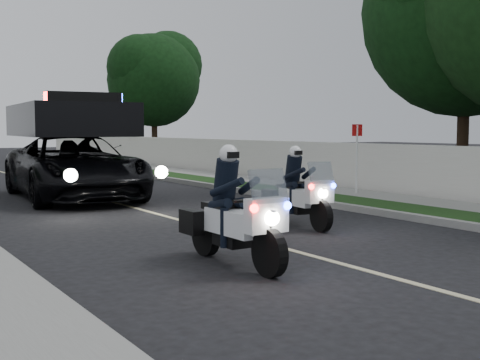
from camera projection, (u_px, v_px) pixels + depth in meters
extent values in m
plane|color=black|center=(463.00, 297.00, 7.17)|extent=(120.00, 120.00, 0.00)
cube|color=gray|center=(262.00, 194.00, 17.76)|extent=(0.20, 60.00, 0.15)
cube|color=#193814|center=(282.00, 192.00, 18.13)|extent=(1.20, 60.00, 0.16)
cube|color=gray|center=(316.00, 190.00, 18.83)|extent=(1.40, 60.00, 0.16)
cube|color=beige|center=(341.00, 167.00, 19.32)|extent=(0.22, 60.00, 1.50)
cube|color=#BFB78C|center=(127.00, 206.00, 15.55)|extent=(0.12, 50.00, 0.01)
imported|color=black|center=(75.00, 199.00, 17.16)|extent=(3.40, 6.53, 3.07)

